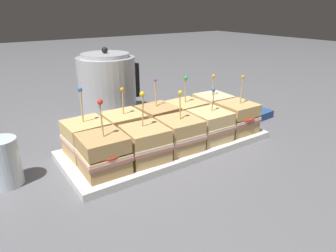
# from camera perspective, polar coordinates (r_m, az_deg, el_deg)

# --- Properties ---
(ground_plane) EXTENTS (6.00, 6.00, 0.00)m
(ground_plane) POSITION_cam_1_polar(r_m,az_deg,el_deg) (0.80, 0.00, -4.05)
(ground_plane) COLOR slate
(serving_platter) EXTENTS (0.55, 0.23, 0.02)m
(serving_platter) POSITION_cam_1_polar(r_m,az_deg,el_deg) (0.80, 0.00, -3.47)
(serving_platter) COLOR silver
(serving_platter) RESTS_ON ground_plane
(sandwich_front_far_left) EXTENTS (0.10, 0.10, 0.16)m
(sandwich_front_far_left) POSITION_cam_1_polar(r_m,az_deg,el_deg) (0.65, -12.19, -5.15)
(sandwich_front_far_left) COLOR tan
(sandwich_front_far_left) RESTS_ON serving_platter
(sandwich_front_left) EXTENTS (0.10, 0.10, 0.16)m
(sandwich_front_left) POSITION_cam_1_polar(r_m,az_deg,el_deg) (0.69, -4.37, -3.29)
(sandwich_front_left) COLOR tan
(sandwich_front_left) RESTS_ON serving_platter
(sandwich_front_center) EXTENTS (0.10, 0.10, 0.15)m
(sandwich_front_center) POSITION_cam_1_polar(r_m,az_deg,el_deg) (0.74, 2.18, -1.51)
(sandwich_front_center) COLOR tan
(sandwich_front_center) RESTS_ON serving_platter
(sandwich_front_right) EXTENTS (0.10, 0.10, 0.14)m
(sandwich_front_right) POSITION_cam_1_polar(r_m,az_deg,el_deg) (0.80, 7.98, 0.11)
(sandwich_front_right) COLOR #DBB77A
(sandwich_front_right) RESTS_ON serving_platter
(sandwich_front_far_right) EXTENTS (0.10, 0.10, 0.16)m
(sandwich_front_far_right) POSITION_cam_1_polar(r_m,az_deg,el_deg) (0.87, 12.97, 1.63)
(sandwich_front_far_right) COLOR tan
(sandwich_front_far_right) RESTS_ON serving_platter
(sandwich_back_far_left) EXTENTS (0.10, 0.10, 0.16)m
(sandwich_back_far_left) POSITION_cam_1_polar(r_m,az_deg,el_deg) (0.74, -15.27, -2.23)
(sandwich_back_far_left) COLOR tan
(sandwich_back_far_left) RESTS_ON serving_platter
(sandwich_back_left) EXTENTS (0.10, 0.10, 0.15)m
(sandwich_back_left) POSITION_cam_1_polar(r_m,az_deg,el_deg) (0.77, -8.38, -0.56)
(sandwich_back_left) COLOR tan
(sandwich_back_left) RESTS_ON serving_platter
(sandwich_back_center) EXTENTS (0.10, 0.10, 0.16)m
(sandwich_back_center) POSITION_cam_1_polar(r_m,az_deg,el_deg) (0.82, -1.99, 0.92)
(sandwich_back_center) COLOR tan
(sandwich_back_center) RESTS_ON serving_platter
(sandwich_back_right) EXTENTS (0.10, 0.10, 0.15)m
(sandwich_back_right) POSITION_cam_1_polar(r_m,az_deg,el_deg) (0.87, 3.46, 2.16)
(sandwich_back_right) COLOR tan
(sandwich_back_right) RESTS_ON serving_platter
(sandwich_back_far_right) EXTENTS (0.10, 0.10, 0.15)m
(sandwich_back_far_right) POSITION_cam_1_polar(r_m,az_deg,el_deg) (0.93, 8.58, 3.40)
(sandwich_back_far_right) COLOR beige
(sandwich_back_far_right) RESTS_ON serving_platter
(kettle_steel) EXTENTS (0.21, 0.19, 0.23)m
(kettle_steel) POSITION_cam_1_polar(r_m,az_deg,el_deg) (1.03, -11.43, 7.54)
(kettle_steel) COLOR #B7BABF
(kettle_steel) RESTS_ON ground_plane
(drinking_glass) EXTENTS (0.06, 0.06, 0.10)m
(drinking_glass) POSITION_cam_1_polar(r_m,az_deg,el_deg) (0.71, -28.81, -6.09)
(drinking_glass) COLOR silver
(drinking_glass) RESTS_ON ground_plane
(napkin_stack) EXTENTS (0.12, 0.12, 0.02)m
(napkin_stack) POSITION_cam_1_polar(r_m,az_deg,el_deg) (1.06, 15.20, 2.40)
(napkin_stack) COLOR navy
(napkin_stack) RESTS_ON ground_plane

